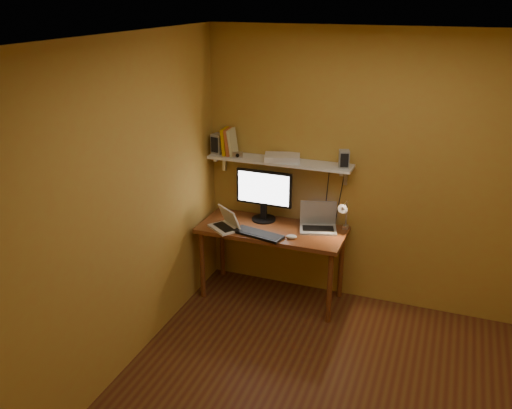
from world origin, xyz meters
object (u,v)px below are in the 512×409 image
at_px(desk_lamp, 344,213).
at_px(speaker_right, 344,159).
at_px(wall_shelf, 279,162).
at_px(desk, 272,236).
at_px(keyboard, 258,234).
at_px(speaker_left, 218,144).
at_px(router, 282,157).
at_px(mouse, 292,237).
at_px(shelf_camera, 238,155).
at_px(netbook, 226,223).
at_px(laptop, 318,222).
at_px(monitor, 264,193).

distance_m(desk_lamp, speaker_right, 0.50).
height_order(wall_shelf, desk_lamp, wall_shelf).
xyz_separation_m(desk, wall_shelf, (0.00, 0.19, 0.69)).
distance_m(wall_shelf, keyboard, 0.72).
height_order(desk, speaker_left, speaker_left).
height_order(desk_lamp, router, router).
bearing_deg(router, wall_shelf, -175.34).
bearing_deg(speaker_right, speaker_left, 160.80).
relative_size(mouse, speaker_right, 0.63).
bearing_deg(shelf_camera, speaker_left, 160.73).
xyz_separation_m(netbook, shelf_camera, (0.01, 0.28, 0.60)).
bearing_deg(keyboard, router, 89.01).
distance_m(laptop, netbook, 0.88).
distance_m(wall_shelf, speaker_right, 0.62).
xyz_separation_m(monitor, keyboard, (0.08, -0.36, -0.27)).
relative_size(keyboard, router, 1.43).
distance_m(netbook, shelf_camera, 0.66).
xyz_separation_m(netbook, speaker_left, (-0.23, 0.36, 0.66)).
distance_m(laptop, mouse, 0.35).
distance_m(netbook, router, 0.82).
height_order(netbook, shelf_camera, shelf_camera).
xyz_separation_m(keyboard, router, (0.09, 0.40, 0.64)).
relative_size(netbook, mouse, 3.49).
bearing_deg(speaker_right, monitor, 163.25).
bearing_deg(shelf_camera, wall_shelf, 10.49).
relative_size(keyboard, speaker_right, 2.93).
bearing_deg(speaker_left, desk, -3.60).
bearing_deg(monitor, shelf_camera, -169.74).
bearing_deg(router, mouse, -58.47).
distance_m(monitor, shelf_camera, 0.45).
height_order(mouse, speaker_right, speaker_right).
bearing_deg(keyboard, netbook, -175.30).
xyz_separation_m(desk, laptop, (0.41, 0.15, 0.15)).
height_order(speaker_right, shelf_camera, speaker_right).
bearing_deg(mouse, speaker_right, 30.45).
bearing_deg(netbook, shelf_camera, 124.08).
distance_m(mouse, shelf_camera, 0.95).
height_order(monitor, speaker_left, speaker_left).
distance_m(wall_shelf, netbook, 0.77).
relative_size(wall_shelf, shelf_camera, 13.88).
height_order(monitor, keyboard, monitor).
distance_m(desk, router, 0.76).
xyz_separation_m(mouse, speaker_right, (0.37, 0.34, 0.69)).
height_order(netbook, speaker_left, speaker_left).
height_order(laptop, shelf_camera, shelf_camera).
height_order(netbook, mouse, netbook).
bearing_deg(netbook, desk_lamp, 50.86).
relative_size(laptop, mouse, 3.95).
relative_size(laptop, netbook, 1.13).
distance_m(desk, shelf_camera, 0.85).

